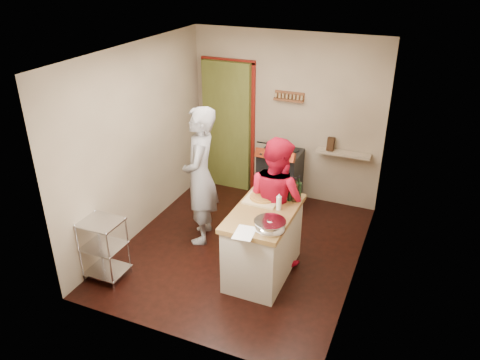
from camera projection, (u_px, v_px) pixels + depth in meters
name	position (u px, v px, depth m)	size (l,w,h in m)	color
floor	(241.00, 248.00, 6.31)	(3.50, 3.50, 0.00)	black
back_wall	(248.00, 122.00, 7.50)	(3.00, 0.44, 2.60)	tan
left_wall	(138.00, 142.00, 6.26)	(0.04, 3.50, 2.60)	tan
right_wall	(365.00, 181.00, 5.21)	(0.04, 3.50, 2.60)	tan
ceiling	(242.00, 51.00, 5.16)	(3.00, 3.50, 0.02)	white
stove	(280.00, 177.00, 7.27)	(0.60, 0.63, 1.00)	black
wire_shelving	(104.00, 247.00, 5.57)	(0.48, 0.40, 0.80)	silver
island	(264.00, 241.00, 5.63)	(0.72, 1.28, 1.20)	#B7AB9B
person_stripe	(200.00, 176.00, 6.14)	(0.69, 0.45, 1.89)	#A3A3A8
person_red	(276.00, 200.00, 5.80)	(0.80, 0.63, 1.65)	red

